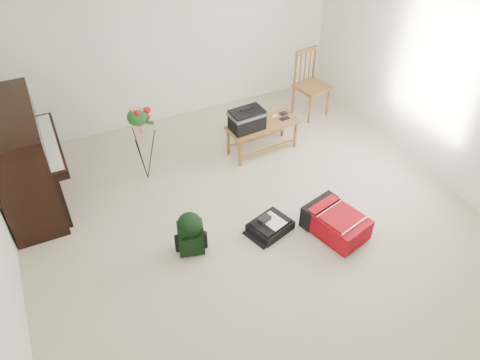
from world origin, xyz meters
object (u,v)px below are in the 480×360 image
dining_chair (311,84)px  black_duffel (270,226)px  bench (252,121)px  red_suitcase (333,220)px  piano (24,161)px  green_backpack (190,232)px  flower_stand (143,145)px

dining_chair → black_duffel: bearing=-141.9°
bench → red_suitcase: 1.75m
black_duffel → red_suitcase: bearing=-43.0°
piano → bench: (2.77, -0.24, -0.07)m
green_backpack → dining_chair: bearing=50.4°
dining_chair → black_duffel: (-1.73, -1.98, -0.42)m
red_suitcase → green_backpack: size_ratio=1.45×
dining_chair → green_backpack: bearing=-155.0°
bench → green_backpack: bench is taller
piano → bench: 2.78m
piano → bench: bearing=-5.0°
piano → dining_chair: bearing=4.8°
green_backpack → bench: bearing=58.7°
dining_chair → flower_stand: size_ratio=0.93×
red_suitcase → flower_stand: 2.45m
bench → red_suitcase: bearing=-88.3°
dining_chair → flower_stand: 2.75m
dining_chair → red_suitcase: (-1.09, -2.28, -0.33)m
piano → green_backpack: (1.40, -1.57, -0.30)m
bench → green_backpack: 1.92m
green_backpack → flower_stand: (-0.07, 1.42, 0.23)m
bench → flower_stand: 1.44m
black_duffel → flower_stand: 1.85m
dining_chair → red_suitcase: dining_chair is taller
flower_stand → piano: bearing=-177.8°
black_duffel → green_backpack: 0.94m
bench → dining_chair: bearing=20.1°
piano → red_suitcase: size_ratio=1.94×
piano → flower_stand: (1.33, -0.14, -0.08)m
piano → green_backpack: bearing=-48.2°
green_backpack → flower_stand: flower_stand is taller
dining_chair → green_backpack: dining_chair is taller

